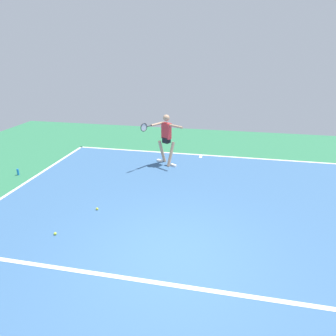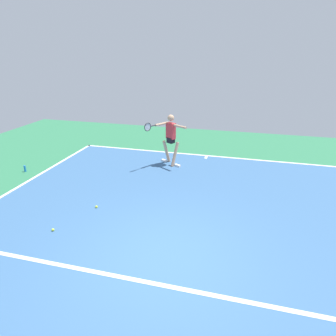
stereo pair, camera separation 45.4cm
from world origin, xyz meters
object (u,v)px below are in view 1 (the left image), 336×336
tennis_ball_far_corner (97,209)px  water_bottle (18,172)px  tennis_player (166,136)px  tennis_ball_by_sideline (55,234)px

tennis_ball_far_corner → water_bottle: water_bottle is taller
tennis_ball_far_corner → water_bottle: (3.62, -1.68, 0.08)m
tennis_player → tennis_ball_far_corner: (1.10, 3.69, -1.05)m
tennis_player → water_bottle: 5.22m
tennis_player → water_bottle: (4.72, 2.01, -0.97)m
tennis_player → water_bottle: size_ratio=8.48×
tennis_ball_far_corner → tennis_ball_by_sideline: same height
tennis_player → tennis_ball_by_sideline: tennis_player is taller
tennis_player → tennis_ball_by_sideline: size_ratio=28.27×
tennis_ball_by_sideline → water_bottle: water_bottle is taller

